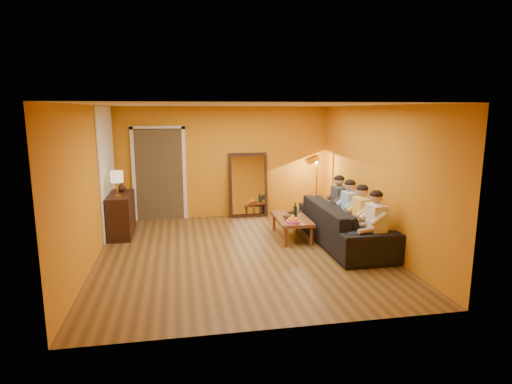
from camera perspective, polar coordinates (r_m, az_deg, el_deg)
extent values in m
cube|color=brown|center=(7.73, -1.90, -8.08)|extent=(5.00, 5.50, 0.00)
cube|color=white|center=(7.31, -2.03, 11.56)|extent=(5.00, 5.50, 0.00)
cube|color=#C47E17|center=(10.11, -4.27, 3.99)|extent=(5.00, 0.00, 2.60)
cube|color=#C47E17|center=(7.47, -21.29, 0.79)|extent=(0.00, 5.50, 2.60)
cube|color=#C47E17|center=(8.16, 15.69, 1.93)|extent=(0.00, 5.50, 2.60)
cube|color=white|center=(9.17, -19.21, 2.69)|extent=(0.02, 1.90, 2.58)
cube|color=#3F2D19|center=(10.18, -12.73, 2.37)|extent=(1.06, 0.30, 2.10)
cube|color=white|center=(10.10, -15.99, 2.15)|extent=(0.08, 0.06, 2.20)
cube|color=white|center=(10.05, -9.51, 2.38)|extent=(0.08, 0.06, 2.20)
cube|color=white|center=(9.96, -13.02, 8.37)|extent=(1.22, 0.06, 0.08)
cube|color=black|center=(10.15, -1.07, 0.96)|extent=(0.92, 0.27, 1.51)
cube|color=white|center=(10.11, -1.03, 0.92)|extent=(0.78, 0.21, 1.35)
cube|color=black|center=(9.10, -17.52, -2.88)|extent=(0.44, 1.18, 0.85)
imported|color=black|center=(8.28, 11.76, -4.20)|extent=(2.66, 1.04, 0.78)
cylinder|color=black|center=(8.44, 5.24, -2.43)|extent=(0.07, 0.07, 0.31)
imported|color=#B27F3F|center=(8.64, 5.37, -2.89)|extent=(0.10, 0.10, 0.08)
imported|color=black|center=(8.88, 5.34, -2.69)|extent=(0.40, 0.35, 0.03)
imported|color=black|center=(8.27, 3.96, -3.70)|extent=(0.22, 0.27, 0.02)
imported|color=red|center=(8.28, 4.02, -3.54)|extent=(0.22, 0.27, 0.02)
imported|color=black|center=(8.25, 3.99, -3.44)|extent=(0.23, 0.28, 0.02)
imported|color=black|center=(9.24, -17.52, 0.62)|extent=(0.18, 0.18, 0.19)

